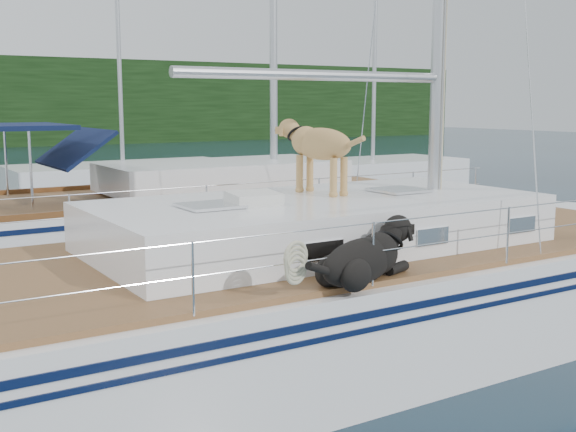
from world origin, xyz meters
TOP-DOWN VIEW (x-y plane):
  - ground at (0.00, 0.00)m, footprint 120.00×120.00m
  - main_sailboat at (0.10, -0.00)m, footprint 12.00×4.02m
  - neighbor_sailboat at (1.67, 6.30)m, footprint 11.00×3.50m
  - bg_boat_center at (4.00, 16.00)m, footprint 7.20×3.00m
  - bg_boat_east at (12.00, 13.00)m, footprint 6.40×3.00m

SIDE VIEW (x-z plane):
  - ground at x=0.00m, z-range 0.00..0.00m
  - bg_boat_center at x=4.00m, z-range -5.37..6.28m
  - bg_boat_east at x=12.00m, z-range -5.37..6.28m
  - neighbor_sailboat at x=1.67m, z-range -6.02..7.28m
  - main_sailboat at x=0.10m, z-range -6.33..7.68m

